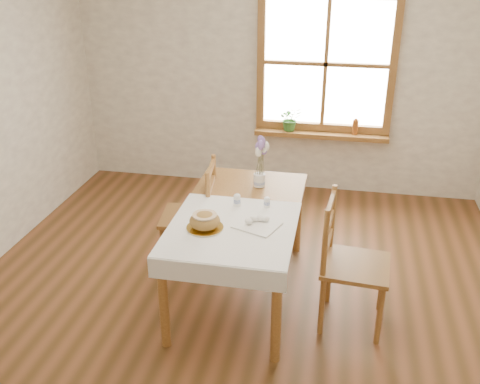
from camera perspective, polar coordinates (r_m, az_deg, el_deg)
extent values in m
plane|color=brown|center=(4.25, -0.80, -12.78)|extent=(5.00, 5.00, 0.00)
cube|color=white|center=(5.98, 4.16, 12.29)|extent=(4.50, 0.10, 2.60)
cube|color=olive|center=(6.04, 8.70, 6.90)|extent=(1.46, 0.08, 0.08)
cube|color=olive|center=(5.93, 2.28, 13.73)|extent=(0.08, 0.08, 1.30)
cube|color=olive|center=(5.88, 16.02, 12.72)|extent=(0.08, 0.08, 1.30)
cube|color=olive|center=(5.87, 9.14, 13.32)|extent=(0.04, 0.06, 1.30)
cube|color=olive|center=(5.87, 9.14, 13.32)|extent=(1.30, 0.06, 0.04)
cube|color=white|center=(5.90, 9.15, 13.37)|extent=(1.30, 0.01, 1.30)
cube|color=olive|center=(6.00, 8.62, 6.09)|extent=(1.46, 0.20, 0.05)
cube|color=olive|center=(4.11, 0.00, -2.21)|extent=(0.90, 1.60, 0.05)
cylinder|color=olive|center=(3.79, -8.13, -11.76)|extent=(0.07, 0.07, 0.70)
cylinder|color=olive|center=(3.64, 3.88, -13.27)|extent=(0.07, 0.07, 0.70)
cylinder|color=olive|center=(5.00, -2.75, -1.85)|extent=(0.07, 0.07, 0.70)
cylinder|color=olive|center=(4.89, 6.17, -2.63)|extent=(0.07, 0.07, 0.70)
cube|color=white|center=(3.83, -0.88, -3.85)|extent=(0.91, 0.99, 0.01)
cylinder|color=silver|center=(3.82, -3.76, -3.83)|extent=(0.32, 0.32, 0.01)
ellipsoid|color=olive|center=(3.79, -3.79, -2.94)|extent=(0.22, 0.22, 0.12)
cube|color=white|center=(3.84, 1.82, -3.57)|extent=(0.36, 0.34, 0.01)
cylinder|color=silver|center=(4.12, -0.32, -0.83)|extent=(0.06, 0.06, 0.10)
cylinder|color=silver|center=(4.10, 2.88, -1.07)|extent=(0.06, 0.06, 0.09)
cylinder|color=silver|center=(4.46, 2.07, 1.19)|extent=(0.11, 0.11, 0.11)
imported|color=#366E2C|center=(5.99, 5.38, 7.51)|extent=(0.31, 0.33, 0.21)
cylinder|color=#954C1B|center=(5.97, 12.20, 6.86)|extent=(0.08, 0.08, 0.18)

